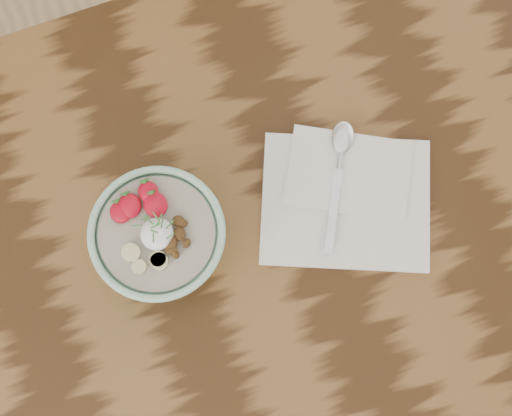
{
  "coord_description": "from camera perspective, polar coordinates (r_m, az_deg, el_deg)",
  "views": [
    {
      "loc": [
        6.8,
        -12.85,
        174.16
      ],
      "look_at": [
        13.28,
        4.98,
        85.59
      ],
      "focal_mm": 50.0,
      "sensor_mm": 36.0,
      "label": 1
    }
  ],
  "objects": [
    {
      "name": "table",
      "position": [
        1.09,
        -5.7,
        -6.91
      ],
      "size": [
        160.0,
        90.0,
        75.0
      ],
      "color": "#341F0D",
      "rests_on": "ground"
    },
    {
      "name": "breakfast_bowl",
      "position": [
        0.95,
        -7.7,
        -2.34
      ],
      "size": [
        17.78,
        17.78,
        11.71
      ],
      "rotation": [
        0.0,
        0.0,
        -0.19
      ],
      "color": "#99CEAF",
      "rests_on": "table"
    },
    {
      "name": "napkin",
      "position": [
        1.02,
        7.23,
        0.98
      ],
      "size": [
        29.31,
        26.88,
        1.46
      ],
      "rotation": [
        0.0,
        0.0,
        -0.4
      ],
      "color": "white",
      "rests_on": "table"
    },
    {
      "name": "spoon",
      "position": [
        1.02,
        6.77,
        4.2
      ],
      "size": [
        11.14,
        18.16,
        1.02
      ],
      "rotation": [
        0.0,
        0.0,
        -0.49
      ],
      "color": "silver",
      "rests_on": "napkin"
    }
  ]
}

